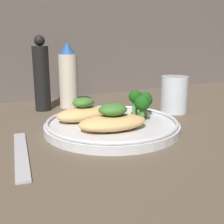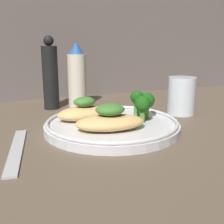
{
  "view_description": "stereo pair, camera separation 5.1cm",
  "coord_description": "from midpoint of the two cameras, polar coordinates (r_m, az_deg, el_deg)",
  "views": [
    {
      "loc": [
        -24.24,
        -42.89,
        15.71
      ],
      "look_at": [
        0.0,
        0.0,
        3.4
      ],
      "focal_mm": 45.0,
      "sensor_mm": 36.0,
      "label": 1
    },
    {
      "loc": [
        -19.7,
        -45.15,
        15.71
      ],
      "look_at": [
        0.0,
        0.0,
        3.4
      ],
      "focal_mm": 45.0,
      "sensor_mm": 36.0,
      "label": 2
    }
  ],
  "objects": [
    {
      "name": "fork",
      "position": [
        0.44,
        -21.26,
        -7.71
      ],
      "size": [
        5.06,
        18.43,
        0.6
      ],
      "color": "#B2B2B7",
      "rests_on": "ground_plane"
    },
    {
      "name": "grilled_meat_front",
      "position": [
        0.47,
        -2.94,
        -1.76
      ],
      "size": [
        12.57,
        7.92,
        4.47
      ],
      "color": "tan",
      "rests_on": "plate"
    },
    {
      "name": "sauce_bottle",
      "position": [
        0.7,
        -11.0,
        7.02
      ],
      "size": [
        4.49,
        4.49,
        15.71
      ],
      "color": "beige",
      "rests_on": "ground_plane"
    },
    {
      "name": "pepper_grinder",
      "position": [
        0.68,
        -16.23,
        6.92
      ],
      "size": [
        3.68,
        3.68,
        17.23
      ],
      "color": "black",
      "rests_on": "ground_plane"
    },
    {
      "name": "drinking_glass",
      "position": [
        0.65,
        10.34,
        3.5
      ],
      "size": [
        6.07,
        6.07,
        8.27
      ],
      "color": "silver",
      "rests_on": "ground_plane"
    },
    {
      "name": "broccoli_bunch",
      "position": [
        0.53,
        3.28,
        2.1
      ],
      "size": [
        5.17,
        5.52,
        5.49
      ],
      "color": "#4C8E38",
      "rests_on": "plate"
    },
    {
      "name": "plate",
      "position": [
        0.51,
        -2.83,
        -2.65
      ],
      "size": [
        24.55,
        24.55,
        2.0
      ],
      "color": "silver",
      "rests_on": "ground_plane"
    },
    {
      "name": "ground_plane",
      "position": [
        0.52,
        -2.81,
        -4.22
      ],
      "size": [
        180.0,
        180.0,
        1.0
      ],
      "primitive_type": "cube",
      "color": "brown"
    },
    {
      "name": "grilled_meat_middle",
      "position": [
        0.53,
        -8.56,
        -0.1
      ],
      "size": [
        10.67,
        5.8,
        4.4
      ],
      "color": "tan",
      "rests_on": "plate"
    }
  ]
}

